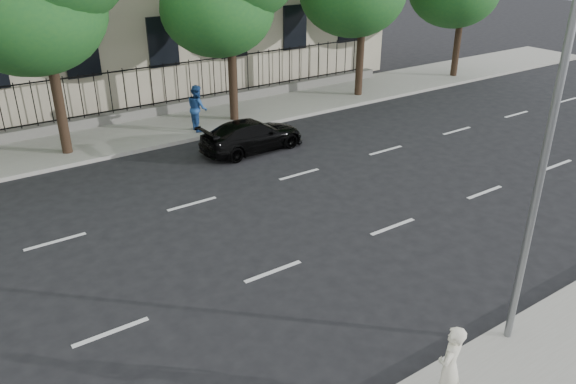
% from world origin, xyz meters
% --- Properties ---
extents(ground, '(120.00, 120.00, 0.00)m').
position_xyz_m(ground, '(0.00, 0.00, 0.00)').
color(ground, black).
rests_on(ground, ground).
extents(far_sidewalk, '(60.00, 4.00, 0.15)m').
position_xyz_m(far_sidewalk, '(0.00, 14.00, 0.07)').
color(far_sidewalk, gray).
rests_on(far_sidewalk, ground).
extents(lane_markings, '(49.60, 4.62, 0.01)m').
position_xyz_m(lane_markings, '(0.00, 4.75, 0.01)').
color(lane_markings, silver).
rests_on(lane_markings, ground).
extents(iron_fence, '(30.00, 0.50, 2.20)m').
position_xyz_m(iron_fence, '(0.00, 15.70, 0.65)').
color(iron_fence, slate).
rests_on(iron_fence, far_sidewalk).
extents(street_light, '(0.25, 3.32, 8.05)m').
position_xyz_m(street_light, '(2.50, -1.77, 5.15)').
color(street_light, slate).
rests_on(street_light, near_sidewalk).
extents(black_sedan, '(4.11, 1.80, 1.18)m').
position_xyz_m(black_sedan, '(3.89, 9.87, 0.59)').
color(black_sedan, black).
rests_on(black_sedan, ground).
extents(woman_near, '(0.68, 0.55, 1.60)m').
position_xyz_m(woman_near, '(0.07, -2.79, 0.95)').
color(woman_near, beige).
rests_on(woman_near, near_sidewalk).
extents(pedestrian_far, '(0.79, 0.97, 1.84)m').
position_xyz_m(pedestrian_far, '(3.09, 12.75, 1.07)').
color(pedestrian_far, navy).
rests_on(pedestrian_far, far_sidewalk).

